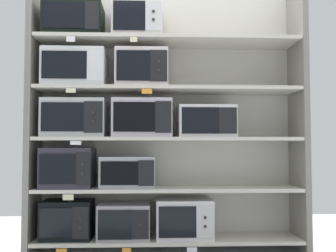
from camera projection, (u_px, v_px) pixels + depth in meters
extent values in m
cube|color=beige|center=(167.00, 115.00, 3.87)|extent=(2.46, 0.04, 2.41)
cube|color=gray|center=(34.00, 113.00, 3.59)|extent=(0.05, 0.43, 2.41)
cube|color=gray|center=(299.00, 114.00, 3.69)|extent=(0.05, 0.43, 2.41)
cube|color=beige|center=(168.00, 239.00, 3.58)|extent=(2.26, 0.43, 0.03)
cube|color=black|center=(68.00, 219.00, 3.55)|extent=(0.42, 0.33, 0.32)
cube|color=black|center=(56.00, 223.00, 3.38)|extent=(0.26, 0.01, 0.24)
cube|color=black|center=(80.00, 223.00, 3.39)|extent=(0.13, 0.01, 0.26)
cylinder|color=#262628|center=(80.00, 227.00, 3.38)|extent=(0.02, 0.01, 0.02)
cylinder|color=#262628|center=(80.00, 218.00, 3.38)|extent=(0.02, 0.01, 0.02)
cube|color=#9D9BA1|center=(124.00, 221.00, 3.57)|extent=(0.44, 0.37, 0.29)
cube|color=black|center=(115.00, 225.00, 3.38)|extent=(0.27, 0.01, 0.24)
cube|color=black|center=(140.00, 225.00, 3.39)|extent=(0.14, 0.01, 0.24)
cylinder|color=#262628|center=(140.00, 225.00, 3.38)|extent=(0.02, 0.01, 0.02)
cube|color=silver|center=(184.00, 218.00, 3.60)|extent=(0.48, 0.37, 0.33)
cube|color=black|center=(178.00, 222.00, 3.40)|extent=(0.31, 0.01, 0.25)
cube|color=silver|center=(205.00, 222.00, 3.41)|extent=(0.14, 0.01, 0.26)
cylinder|color=#262628|center=(205.00, 226.00, 3.40)|extent=(0.02, 0.01, 0.02)
cylinder|color=#262628|center=(205.00, 218.00, 3.41)|extent=(0.02, 0.01, 0.02)
cube|color=orange|center=(61.00, 251.00, 3.33)|extent=(0.08, 0.00, 0.04)
cube|color=orange|center=(127.00, 251.00, 3.35)|extent=(0.07, 0.00, 0.05)
cube|color=white|center=(192.00, 250.00, 3.37)|extent=(0.08, 0.00, 0.04)
cube|color=beige|center=(168.00, 189.00, 3.60)|extent=(2.26, 0.43, 0.03)
cube|color=#2C2A34|center=(69.00, 168.00, 3.58)|extent=(0.43, 0.39, 0.34)
cube|color=black|center=(58.00, 169.00, 3.37)|extent=(0.30, 0.01, 0.24)
cube|color=black|center=(82.00, 169.00, 3.38)|extent=(0.11, 0.01, 0.27)
cylinder|color=#262628|center=(82.00, 174.00, 3.37)|extent=(0.02, 0.01, 0.02)
cylinder|color=#262628|center=(82.00, 164.00, 3.38)|extent=(0.02, 0.01, 0.02)
cube|color=#A3A7AB|center=(128.00, 172.00, 3.60)|extent=(0.47, 0.34, 0.26)
cube|color=black|center=(119.00, 173.00, 3.42)|extent=(0.31, 0.01, 0.19)
cube|color=black|center=(146.00, 173.00, 3.43)|extent=(0.13, 0.01, 0.21)
cube|color=beige|center=(68.00, 197.00, 3.35)|extent=(0.09, 0.00, 0.05)
cube|color=beige|center=(168.00, 139.00, 3.63)|extent=(2.26, 0.43, 0.03)
cube|color=#B9BEBE|center=(75.00, 119.00, 3.60)|extent=(0.53, 0.37, 0.33)
cube|color=black|center=(62.00, 117.00, 3.41)|extent=(0.35, 0.01, 0.24)
cube|color=black|center=(93.00, 117.00, 3.42)|extent=(0.15, 0.01, 0.26)
cylinder|color=#262628|center=(93.00, 121.00, 3.41)|extent=(0.02, 0.01, 0.02)
cylinder|color=#262628|center=(93.00, 113.00, 3.41)|extent=(0.02, 0.01, 0.02)
cube|color=#BBAFBC|center=(142.00, 119.00, 3.63)|extent=(0.51, 0.39, 0.33)
cube|color=black|center=(134.00, 117.00, 3.42)|extent=(0.34, 0.01, 0.25)
cube|color=black|center=(163.00, 117.00, 3.43)|extent=(0.13, 0.01, 0.26)
cube|color=silver|center=(206.00, 122.00, 3.65)|extent=(0.49, 0.36, 0.27)
cube|color=black|center=(200.00, 120.00, 3.46)|extent=(0.31, 0.01, 0.22)
cube|color=black|center=(228.00, 121.00, 3.47)|extent=(0.15, 0.01, 0.22)
cube|color=white|center=(76.00, 143.00, 3.38)|extent=(0.09, 0.00, 0.03)
cube|color=beige|center=(168.00, 90.00, 3.65)|extent=(2.26, 0.43, 0.03)
cube|color=silver|center=(76.00, 69.00, 3.63)|extent=(0.53, 0.39, 0.32)
cube|color=black|center=(64.00, 65.00, 3.42)|extent=(0.37, 0.01, 0.23)
cube|color=silver|center=(95.00, 65.00, 3.44)|extent=(0.13, 0.01, 0.26)
cube|color=silver|center=(142.00, 69.00, 3.65)|extent=(0.45, 0.34, 0.33)
cube|color=black|center=(133.00, 65.00, 3.47)|extent=(0.28, 0.01, 0.26)
cube|color=black|center=(159.00, 66.00, 3.48)|extent=(0.14, 0.01, 0.26)
cylinder|color=#262628|center=(159.00, 70.00, 3.47)|extent=(0.02, 0.01, 0.02)
cylinder|color=#262628|center=(159.00, 61.00, 3.48)|extent=(0.02, 0.01, 0.02)
cube|color=beige|center=(71.00, 90.00, 3.40)|extent=(0.08, 0.00, 0.04)
cube|color=orange|center=(147.00, 91.00, 3.42)|extent=(0.09, 0.00, 0.04)
cube|color=beige|center=(168.00, 42.00, 3.67)|extent=(2.26, 0.43, 0.03)
cube|color=black|center=(74.00, 22.00, 3.65)|extent=(0.50, 0.39, 0.30)
cube|color=black|center=(64.00, 15.00, 3.45)|extent=(0.35, 0.01, 0.22)
cube|color=black|center=(92.00, 15.00, 3.46)|extent=(0.11, 0.01, 0.24)
cube|color=silver|center=(137.00, 22.00, 3.67)|extent=(0.43, 0.34, 0.32)
cube|color=black|center=(129.00, 15.00, 3.49)|extent=(0.27, 0.01, 0.25)
cube|color=silver|center=(153.00, 16.00, 3.50)|extent=(0.14, 0.01, 0.25)
cylinder|color=#262628|center=(153.00, 19.00, 3.49)|extent=(0.02, 0.01, 0.02)
cylinder|color=#262628|center=(153.00, 11.00, 3.49)|extent=(0.02, 0.01, 0.02)
cube|color=white|center=(71.00, 39.00, 3.42)|extent=(0.07, 0.00, 0.05)
cube|color=beige|center=(134.00, 39.00, 3.44)|extent=(0.06, 0.00, 0.04)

